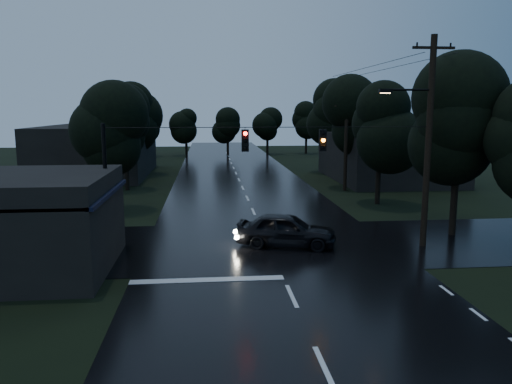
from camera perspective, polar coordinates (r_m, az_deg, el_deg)
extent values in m
plane|color=black|center=(13.77, 7.77, -19.28)|extent=(160.00, 160.00, 0.00)
cube|color=black|center=(42.36, -1.53, 0.43)|extent=(12.00, 120.00, 0.02)
cube|color=black|center=(24.81, 1.40, -6.02)|extent=(60.00, 9.00, 0.02)
cube|color=black|center=(22.18, -24.12, -0.23)|extent=(6.00, 7.00, 0.12)
cube|color=black|center=(21.41, -16.49, -0.11)|extent=(0.30, 7.00, 0.15)
cylinder|color=black|center=(18.95, -18.55, -6.69)|extent=(0.10, 0.10, 3.00)
cylinder|color=black|center=(24.66, -15.46, -2.87)|extent=(0.10, 0.10, 3.00)
cube|color=#FFB666|center=(20.10, -17.33, -2.78)|extent=(0.06, 1.60, 0.50)
cube|color=#FFB666|center=(22.70, -15.97, -1.36)|extent=(0.06, 1.20, 0.50)
cube|color=black|center=(48.96, 14.73, 3.93)|extent=(10.00, 14.00, 4.40)
cube|color=black|center=(53.08, -17.64, 4.52)|extent=(10.00, 16.00, 5.00)
cylinder|color=black|center=(25.06, 19.09, 5.24)|extent=(0.30, 0.30, 10.00)
cube|color=black|center=(25.17, 19.65, 15.27)|extent=(2.00, 0.12, 0.12)
cylinder|color=black|center=(24.59, 17.03, 11.11)|extent=(2.20, 0.10, 0.10)
cube|color=black|center=(24.19, 14.58, 11.13)|extent=(0.60, 0.25, 0.18)
cube|color=#FFB266|center=(24.19, 14.57, 10.89)|extent=(0.45, 0.18, 0.03)
cylinder|color=black|center=(41.39, 10.23, 5.30)|extent=(0.30, 0.30, 7.50)
cube|color=black|center=(41.29, 10.36, 9.66)|extent=(2.00, 0.12, 0.12)
cylinder|color=black|center=(23.48, -16.75, 0.19)|extent=(0.18, 0.18, 6.00)
cylinder|color=black|center=(22.94, 1.76, 7.41)|extent=(15.00, 0.03, 0.03)
cube|color=black|center=(22.85, -1.25, 5.90)|extent=(0.32, 0.25, 1.00)
sphere|color=#FF0C07|center=(22.70, -1.22, 5.87)|extent=(0.18, 0.18, 0.18)
cube|color=black|center=(23.39, 7.62, 5.90)|extent=(0.32, 0.25, 1.00)
sphere|color=orange|center=(23.25, 7.71, 5.88)|extent=(0.18, 0.18, 0.18)
cylinder|color=black|center=(28.38, 21.63, -1.82)|extent=(0.36, 0.36, 2.80)
sphere|color=black|center=(27.96, 22.05, 5.03)|extent=(4.48, 4.48, 4.48)
sphere|color=black|center=(27.91, 22.21, 7.49)|extent=(4.48, 4.48, 4.48)
sphere|color=black|center=(27.91, 22.36, 9.95)|extent=(4.48, 4.48, 4.48)
cylinder|color=black|center=(34.70, -15.58, 0.14)|extent=(0.36, 0.36, 2.45)
sphere|color=black|center=(34.37, -15.80, 5.05)|extent=(3.92, 3.92, 3.92)
sphere|color=black|center=(34.31, -15.88, 6.79)|extent=(3.92, 3.92, 3.92)
sphere|color=black|center=(34.29, -15.95, 8.54)|extent=(3.92, 3.92, 3.92)
cylinder|color=black|center=(42.60, -14.54, 1.97)|extent=(0.36, 0.36, 2.62)
sphere|color=black|center=(42.33, -14.72, 6.25)|extent=(4.20, 4.20, 4.20)
sphere|color=black|center=(42.29, -14.78, 7.77)|extent=(4.20, 4.20, 4.20)
sphere|color=black|center=(42.28, -14.84, 9.29)|extent=(4.20, 4.20, 4.20)
cylinder|color=black|center=(52.51, -13.52, 3.45)|extent=(0.36, 0.36, 2.80)
sphere|color=black|center=(52.28, -13.66, 7.16)|extent=(4.48, 4.48, 4.48)
sphere|color=black|center=(52.26, -13.71, 8.47)|extent=(4.48, 4.48, 4.48)
sphere|color=black|center=(52.26, -13.76, 9.79)|extent=(4.48, 4.48, 4.48)
cylinder|color=black|center=(36.17, 13.75, 0.72)|extent=(0.36, 0.36, 2.62)
sphere|color=black|center=(35.84, 13.95, 5.77)|extent=(4.20, 4.20, 4.20)
sphere|color=black|center=(35.79, 14.02, 7.56)|extent=(4.20, 4.20, 4.20)
sphere|color=black|center=(35.78, 14.09, 9.36)|extent=(4.20, 4.20, 4.20)
cylinder|color=black|center=(43.88, 11.08, 2.42)|extent=(0.36, 0.36, 2.80)
sphere|color=black|center=(43.61, 11.22, 6.85)|extent=(4.48, 4.48, 4.48)
sphere|color=black|center=(43.58, 11.27, 8.43)|extent=(4.48, 4.48, 4.48)
sphere|color=black|center=(43.58, 11.32, 10.01)|extent=(4.48, 4.48, 4.48)
cylinder|color=black|center=(53.62, 8.66, 3.82)|extent=(0.36, 0.36, 2.97)
sphere|color=black|center=(53.40, 8.76, 7.68)|extent=(4.76, 4.76, 4.76)
sphere|color=black|center=(53.37, 8.79, 9.04)|extent=(4.76, 4.76, 4.76)
sphere|color=black|center=(53.39, 8.82, 10.41)|extent=(4.76, 4.76, 4.76)
imported|color=black|center=(24.34, 3.48, -4.34)|extent=(5.15, 3.10, 1.64)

